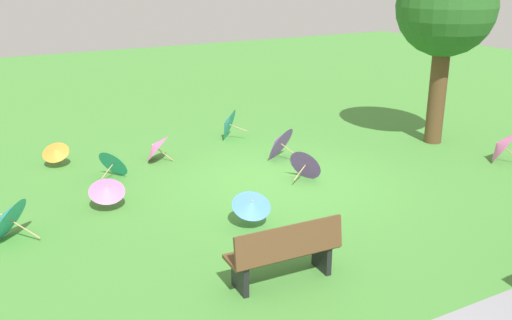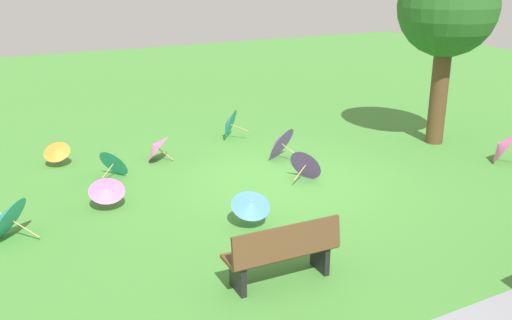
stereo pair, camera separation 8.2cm
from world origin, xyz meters
The scene contains 13 objects.
ground centered at (0.00, 0.00, 0.00)m, with size 40.00×40.00×0.00m, color #478C38.
park_bench centered at (2.03, 3.42, 0.47)m, with size 1.62×0.55×0.90m.
shade_tree centered at (-4.60, -0.41, 3.17)m, with size 2.28×2.28×4.38m.
parasol_pink_0 centered at (-4.79, 1.37, 0.38)m, with size 0.96×0.90×0.77m.
parasol_teal_0 centered at (-0.28, -3.09, 0.39)m, with size 0.80×0.84×0.79m.
parasol_teal_2 centered at (2.92, -1.77, 0.32)m, with size 0.73×0.81×0.64m.
parasol_purple_0 centered at (-0.61, -1.14, 0.40)m, with size 0.97×0.88×0.80m.
parasol_blue_0 centered at (1.55, 1.60, 0.39)m, with size 0.77×0.76×0.59m.
parasol_orange_0 centered at (3.86, -3.01, 0.35)m, with size 0.76×0.74×0.55m.
parasol_teal_5 centered at (5.20, 0.19, 0.38)m, with size 0.91×0.96×0.76m.
parasol_pink_1 centered at (1.85, -2.34, 0.33)m, with size 0.87×0.92×0.66m.
parasol_pink_2 centered at (3.48, -0.24, 0.38)m, with size 0.72×0.72×0.58m.
parasol_purple_1 centered at (-0.45, 0.24, 0.35)m, with size 0.80×0.81×0.70m.
Camera 2 is at (5.62, 9.31, 4.15)m, focal length 40.04 mm.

